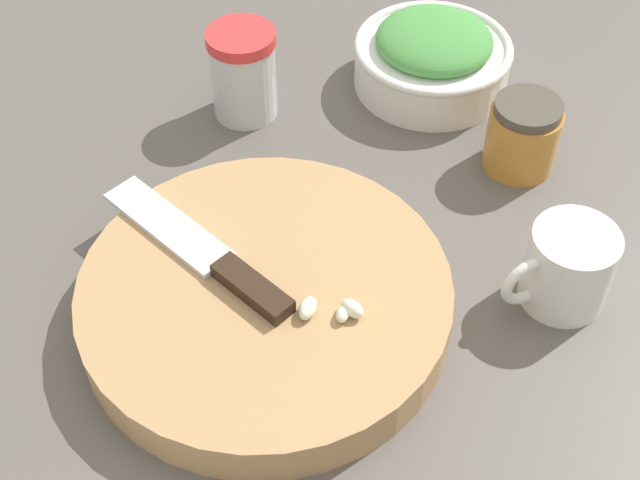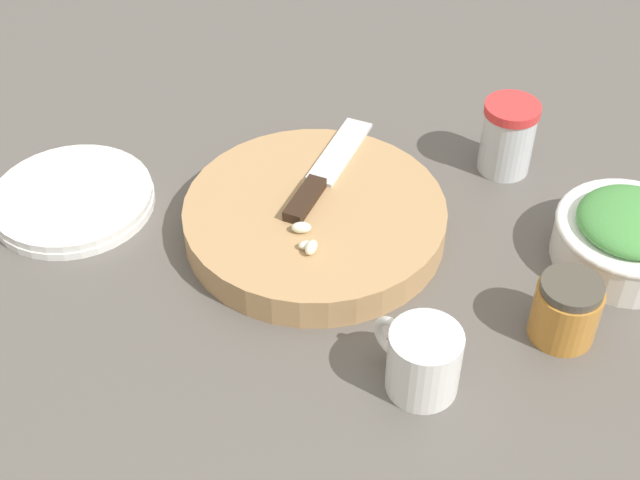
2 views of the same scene
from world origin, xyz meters
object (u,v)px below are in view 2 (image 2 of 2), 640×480
object	(u,v)px
garlic_cloves	(306,238)
coffee_mug	(422,360)
cutting_board	(315,219)
herb_bowl	(628,235)
spice_jar	(508,137)
chef_knife	(323,174)
plate_stack	(73,199)
honey_jar	(566,310)

from	to	relation	value
garlic_cloves	coffee_mug	distance (m)	0.20
cutting_board	coffee_mug	distance (m)	0.25
garlic_cloves	herb_bowl	bearing A→B (deg)	177.22
herb_bowl	spice_jar	size ratio (longest dim) A/B	1.72
garlic_cloves	spice_jar	bearing A→B (deg)	-149.13
chef_knife	herb_bowl	size ratio (longest dim) A/B	1.19
chef_knife	coffee_mug	xyz separation A→B (m)	(-0.07, 0.28, -0.01)
chef_knife	garlic_cloves	world-z (taller)	same
cutting_board	garlic_cloves	distance (m)	0.07
herb_bowl	garlic_cloves	bearing A→B (deg)	-2.78
spice_jar	coffee_mug	world-z (taller)	spice_jar
garlic_cloves	chef_knife	bearing A→B (deg)	-105.11
herb_bowl	plate_stack	distance (m)	0.65
chef_knife	herb_bowl	bearing A→B (deg)	7.36
herb_bowl	coffee_mug	bearing A→B (deg)	30.87
cutting_board	coffee_mug	world-z (taller)	coffee_mug
herb_bowl	plate_stack	size ratio (longest dim) A/B	0.84
garlic_cloves	coffee_mug	size ratio (longest dim) A/B	0.60
garlic_cloves	coffee_mug	bearing A→B (deg)	119.30
spice_jar	coffee_mug	distance (m)	0.37
chef_knife	coffee_mug	distance (m)	0.29
plate_stack	honey_jar	bearing A→B (deg)	153.99
honey_jar	plate_stack	bearing A→B (deg)	-26.01
garlic_cloves	cutting_board	bearing A→B (deg)	-104.22
garlic_cloves	plate_stack	bearing A→B (deg)	-26.55
honey_jar	cutting_board	bearing A→B (deg)	-36.97
cutting_board	spice_jar	world-z (taller)	spice_jar
coffee_mug	honey_jar	bearing A→B (deg)	-161.85
garlic_cloves	spice_jar	size ratio (longest dim) A/B	0.56
honey_jar	chef_knife	bearing A→B (deg)	-46.13
plate_stack	chef_knife	bearing A→B (deg)	175.64
honey_jar	coffee_mug	bearing A→B (deg)	18.15
chef_knife	spice_jar	size ratio (longest dim) A/B	2.06
chef_knife	honey_jar	distance (m)	0.32
cutting_board	herb_bowl	xyz separation A→B (m)	(-0.34, 0.08, 0.02)
plate_stack	herb_bowl	bearing A→B (deg)	166.34
coffee_mug	plate_stack	size ratio (longest dim) A/B	0.45
chef_knife	honey_jar	size ratio (longest dim) A/B	2.69
plate_stack	honey_jar	size ratio (longest dim) A/B	2.68
garlic_cloves	coffee_mug	xyz separation A→B (m)	(-0.10, 0.17, -0.01)
spice_jar	coffee_mug	size ratio (longest dim) A/B	1.08
coffee_mug	honey_jar	world-z (taller)	same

